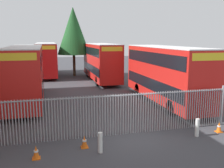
% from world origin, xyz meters
% --- Properties ---
extents(ground_plane, '(100.00, 100.00, 0.00)m').
position_xyz_m(ground_plane, '(0.00, 8.00, 0.00)').
color(ground_plane, '#3D3D42').
extents(palisade_fence, '(13.34, 0.14, 2.35)m').
position_xyz_m(palisade_fence, '(-0.99, 0.00, 1.18)').
color(palisade_fence, gray).
rests_on(palisade_fence, ground).
extents(double_decker_bus_near_gate, '(2.54, 10.81, 4.42)m').
position_xyz_m(double_decker_bus_near_gate, '(4.77, 5.77, 2.42)').
color(double_decker_bus_near_gate, red).
rests_on(double_decker_bus_near_gate, ground).
extents(double_decker_bus_behind_fence_left, '(2.54, 10.81, 4.42)m').
position_xyz_m(double_decker_bus_behind_fence_left, '(-5.82, 8.51, 2.42)').
color(double_decker_bus_behind_fence_left, red).
rests_on(double_decker_bus_behind_fence_left, ground).
extents(double_decker_bus_behind_fence_right, '(2.54, 10.81, 4.42)m').
position_xyz_m(double_decker_bus_behind_fence_right, '(2.10, 17.42, 2.42)').
color(double_decker_bus_behind_fence_right, red).
rests_on(double_decker_bus_behind_fence_right, ground).
extents(double_decker_bus_far_back, '(2.54, 10.81, 4.42)m').
position_xyz_m(double_decker_bus_far_back, '(-4.21, 23.19, 2.42)').
color(double_decker_bus_far_back, red).
rests_on(double_decker_bus_far_back, ground).
extents(bollard_near_left, '(0.20, 0.20, 0.95)m').
position_xyz_m(bollard_near_left, '(-2.07, -1.89, 0.47)').
color(bollard_near_left, silver).
rests_on(bollard_near_left, ground).
extents(bollard_center_front, '(0.20, 0.20, 0.95)m').
position_xyz_m(bollard_center_front, '(3.20, -1.26, 0.47)').
color(bollard_center_front, silver).
rests_on(bollard_center_front, ground).
extents(traffic_cone_by_gate, '(0.34, 0.34, 0.59)m').
position_xyz_m(traffic_cone_by_gate, '(-4.82, -1.76, 0.29)').
color(traffic_cone_by_gate, orange).
rests_on(traffic_cone_by_gate, ground).
extents(traffic_cone_mid_forecourt, '(0.34, 0.34, 0.59)m').
position_xyz_m(traffic_cone_mid_forecourt, '(4.71, -1.04, 0.29)').
color(traffic_cone_mid_forecourt, orange).
rests_on(traffic_cone_mid_forecourt, ground).
extents(traffic_cone_near_kerb, '(0.34, 0.34, 0.59)m').
position_xyz_m(traffic_cone_near_kerb, '(-2.67, -1.17, 0.29)').
color(traffic_cone_near_kerb, orange).
rests_on(traffic_cone_near_kerb, ground).
extents(tree_tall_back, '(4.32, 4.32, 9.09)m').
position_xyz_m(tree_tall_back, '(-0.57, 22.19, 5.99)').
color(tree_tall_back, '#4C3823').
rests_on(tree_tall_back, ground).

